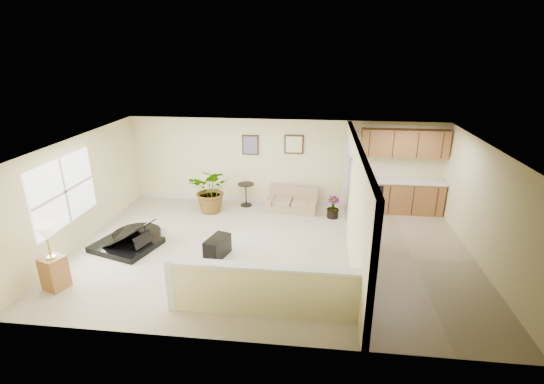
# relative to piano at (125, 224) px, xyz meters

# --- Properties ---
(floor) EXTENTS (9.00, 9.00, 0.00)m
(floor) POSITION_rel_piano_xyz_m (3.41, 0.10, -0.53)
(floor) COLOR #B5A48C
(floor) RESTS_ON ground
(back_wall) EXTENTS (9.00, 0.04, 2.50)m
(back_wall) POSITION_rel_piano_xyz_m (3.41, 3.10, 0.72)
(back_wall) COLOR beige
(back_wall) RESTS_ON floor
(front_wall) EXTENTS (9.00, 0.04, 2.50)m
(front_wall) POSITION_rel_piano_xyz_m (3.41, -2.90, 0.72)
(front_wall) COLOR beige
(front_wall) RESTS_ON floor
(left_wall) EXTENTS (0.04, 6.00, 2.50)m
(left_wall) POSITION_rel_piano_xyz_m (-1.09, 0.10, 0.72)
(left_wall) COLOR beige
(left_wall) RESTS_ON floor
(right_wall) EXTENTS (0.04, 6.00, 2.50)m
(right_wall) POSITION_rel_piano_xyz_m (7.91, 0.10, 0.72)
(right_wall) COLOR beige
(right_wall) RESTS_ON floor
(ceiling) EXTENTS (9.00, 6.00, 0.04)m
(ceiling) POSITION_rel_piano_xyz_m (3.41, 0.10, 1.97)
(ceiling) COLOR white
(ceiling) RESTS_ON back_wall
(kitchen_vinyl) EXTENTS (2.70, 6.00, 0.01)m
(kitchen_vinyl) POSITION_rel_piano_xyz_m (6.56, 0.10, -0.53)
(kitchen_vinyl) COLOR gray
(kitchen_vinyl) RESTS_ON floor
(interior_partition) EXTENTS (0.18, 5.99, 2.50)m
(interior_partition) POSITION_rel_piano_xyz_m (5.21, 0.35, 0.69)
(interior_partition) COLOR beige
(interior_partition) RESTS_ON floor
(pony_half_wall) EXTENTS (3.42, 0.22, 1.00)m
(pony_half_wall) POSITION_rel_piano_xyz_m (3.48, -2.20, -0.01)
(pony_half_wall) COLOR beige
(pony_half_wall) RESTS_ON floor
(left_window) EXTENTS (0.05, 2.15, 1.45)m
(left_window) POSITION_rel_piano_xyz_m (-1.08, -0.40, 0.92)
(left_window) COLOR white
(left_window) RESTS_ON left_wall
(wall_art_left) EXTENTS (0.48, 0.04, 0.58)m
(wall_art_left) POSITION_rel_piano_xyz_m (2.46, 3.07, 1.22)
(wall_art_left) COLOR #371F14
(wall_art_left) RESTS_ON back_wall
(wall_mirror) EXTENTS (0.55, 0.04, 0.55)m
(wall_mirror) POSITION_rel_piano_xyz_m (3.71, 3.07, 1.27)
(wall_mirror) COLOR #371F14
(wall_mirror) RESTS_ON back_wall
(kitchen_cabinets) EXTENTS (2.36, 0.65, 2.33)m
(kitchen_cabinets) POSITION_rel_piano_xyz_m (6.60, 2.83, 0.34)
(kitchen_cabinets) COLOR #995F32
(kitchen_cabinets) RESTS_ON floor
(piano) EXTENTS (1.84, 1.83, 1.27)m
(piano) POSITION_rel_piano_xyz_m (0.00, 0.00, 0.00)
(piano) COLOR black
(piano) RESTS_ON floor
(piano_bench) EXTENTS (0.52, 0.75, 0.46)m
(piano_bench) POSITION_rel_piano_xyz_m (2.25, -0.28, -0.30)
(piano_bench) COLOR black
(piano_bench) RESTS_ON floor
(loveseat) EXTENTS (1.50, 0.95, 0.81)m
(loveseat) POSITION_rel_piano_xyz_m (3.72, 2.63, -0.22)
(loveseat) COLOR tan
(loveseat) RESTS_ON floor
(accent_table) EXTENTS (0.47, 0.47, 0.68)m
(accent_table) POSITION_rel_piano_xyz_m (2.35, 2.75, -0.10)
(accent_table) COLOR black
(accent_table) RESTS_ON floor
(palm_plant) EXTENTS (1.28, 1.14, 1.30)m
(palm_plant) POSITION_rel_piano_xyz_m (1.49, 2.21, 0.11)
(palm_plant) COLOR black
(palm_plant) RESTS_ON floor
(small_plant) EXTENTS (0.36, 0.36, 0.61)m
(small_plant) POSITION_rel_piano_xyz_m (4.86, 2.16, -0.27)
(small_plant) COLOR black
(small_plant) RESTS_ON floor
(lamp_stand) EXTENTS (0.49, 0.49, 1.31)m
(lamp_stand) POSITION_rel_piano_xyz_m (-0.57, -1.83, 0.02)
(lamp_stand) COLOR #995F32
(lamp_stand) RESTS_ON floor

